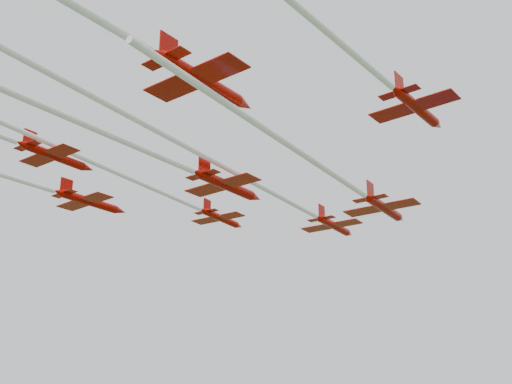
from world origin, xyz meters
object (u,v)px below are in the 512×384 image
Objects in this scene: jet_row2_right at (344,181)px; jet_row2_left at (174,198)px; jet_lead at (274,194)px; jet_row3_right at (332,36)px; jet_row4_right at (86,12)px; jet_row3_mid at (122,140)px; jet_row3_left at (29,183)px.

jet_row2_left is at bearing -178.80° from jet_row2_right.
jet_row2_left is 25.09m from jet_row2_right.
jet_lead is 36.72m from jet_row3_right.
jet_lead is 44.07m from jet_row4_right.
jet_row4_right is at bearing -48.40° from jet_row3_mid.
jet_row3_right is at bearing -0.39° from jet_row3_mid.
jet_row3_left is 49.24m from jet_row3_right.
jet_row3_mid is at bearing 131.95° from jet_row4_right.
jet_row4_right is at bearing -75.98° from jet_lead.
jet_row3_left is at bearing -160.33° from jet_row2_right.
jet_lead is at bearing 90.45° from jet_row3_mid.
jet_row3_mid is (23.82, -5.38, -2.39)m from jet_row3_left.
jet_row3_left is 0.86× the size of jet_row4_right.
jet_row3_mid is (10.96, -19.21, -1.57)m from jet_row2_left.
jet_row3_left is at bearing -141.94° from jet_lead.
jet_row2_left is 1.00× the size of jet_row3_left.
jet_row4_right is (-0.62, -36.52, 1.93)m from jet_row2_right.
jet_row2_right is at bearing -25.47° from jet_lead.
jet_row2_right is at bearing 25.19° from jet_row3_left.
jet_row3_left is 0.72× the size of jet_row3_mid.
jet_row3_mid is 25.13m from jet_row3_right.
jet_row3_mid is at bearing -179.92° from jet_row3_right.
jet_lead reaches higher than jet_row4_right.
jet_row3_mid is at bearing -9.89° from jet_row3_left.
jet_lead reaches higher than jet_row2_left.
jet_row2_right is (13.57, -5.59, -3.07)m from jet_lead.
jet_row2_right is at bearing 57.54° from jet_row3_mid.
jet_row2_left is 0.85× the size of jet_row4_right.
jet_row3_left reaches higher than jet_row3_right.
jet_row3_left is at bearing -136.68° from jet_row2_left.
jet_row2_right is (24.88, 1.69, -2.77)m from jet_row2_left.
jet_row2_left is 41.14m from jet_row3_right.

